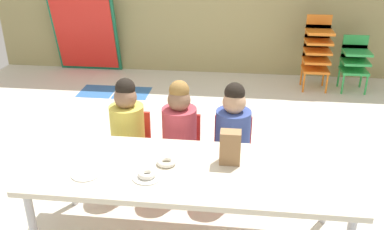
{
  "coord_description": "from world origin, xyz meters",
  "views": [
    {
      "loc": [
        0.41,
        -2.98,
        1.97
      ],
      "look_at": [
        0.13,
        -0.52,
        0.82
      ],
      "focal_mm": 39.31,
      "sensor_mm": 36.0,
      "label": 1
    }
  ],
  "objects_px": {
    "seated_child_near_camera": "(128,124)",
    "kid_chair_green_stack": "(355,60)",
    "folded_activity_table": "(85,34)",
    "kid_chair_orange_stack": "(317,49)",
    "paper_plate_near_edge": "(147,177)",
    "donut_powdered_loose": "(166,162)",
    "craft_table": "(190,175)",
    "seated_child_far_right": "(233,130)",
    "donut_powdered_on_plate": "(147,174)",
    "seated_child_middle_seat": "(180,127)",
    "paper_plate_center_table": "(86,174)",
    "paper_bag_brown": "(230,147)"
  },
  "relations": [
    {
      "from": "craft_table",
      "to": "kid_chair_orange_stack",
      "type": "relative_size",
      "value": 2.18
    },
    {
      "from": "kid_chair_orange_stack",
      "to": "paper_plate_near_edge",
      "type": "relative_size",
      "value": 5.11
    },
    {
      "from": "seated_child_middle_seat",
      "to": "paper_plate_center_table",
      "type": "xyz_separation_m",
      "value": [
        -0.47,
        -0.73,
        0.02
      ]
    },
    {
      "from": "kid_chair_green_stack",
      "to": "paper_plate_near_edge",
      "type": "distance_m",
      "value": 3.7
    },
    {
      "from": "seated_child_far_right",
      "to": "kid_chair_orange_stack",
      "type": "distance_m",
      "value": 2.62
    },
    {
      "from": "seated_child_middle_seat",
      "to": "seated_child_far_right",
      "type": "height_order",
      "value": "same"
    },
    {
      "from": "seated_child_far_right",
      "to": "paper_bag_brown",
      "type": "bearing_deg",
      "value": -91.06
    },
    {
      "from": "seated_child_near_camera",
      "to": "donut_powdered_on_plate",
      "type": "xyz_separation_m",
      "value": [
        0.31,
        -0.72,
        0.04
      ]
    },
    {
      "from": "kid_chair_orange_stack",
      "to": "paper_bag_brown",
      "type": "xyz_separation_m",
      "value": [
        -0.99,
        -2.92,
        0.16
      ]
    },
    {
      "from": "folded_activity_table",
      "to": "paper_plate_near_edge",
      "type": "distance_m",
      "value": 3.82
    },
    {
      "from": "seated_child_far_right",
      "to": "seated_child_near_camera",
      "type": "bearing_deg",
      "value": 180.0
    },
    {
      "from": "seated_child_middle_seat",
      "to": "folded_activity_table",
      "type": "relative_size",
      "value": 0.84
    },
    {
      "from": "seated_child_near_camera",
      "to": "donut_powdered_loose",
      "type": "xyz_separation_m",
      "value": [
        0.4,
        -0.56,
        0.03
      ]
    },
    {
      "from": "seated_child_middle_seat",
      "to": "seated_child_far_right",
      "type": "bearing_deg",
      "value": -0.0
    },
    {
      "from": "craft_table",
      "to": "seated_child_far_right",
      "type": "xyz_separation_m",
      "value": [
        0.25,
        0.6,
        0.03
      ]
    },
    {
      "from": "paper_plate_near_edge",
      "to": "donut_powdered_loose",
      "type": "bearing_deg",
      "value": 60.85
    },
    {
      "from": "kid_chair_green_stack",
      "to": "folded_activity_table",
      "type": "relative_size",
      "value": 0.63
    },
    {
      "from": "paper_bag_brown",
      "to": "donut_powdered_on_plate",
      "type": "height_order",
      "value": "paper_bag_brown"
    },
    {
      "from": "seated_child_near_camera",
      "to": "kid_chair_green_stack",
      "type": "xyz_separation_m",
      "value": [
        2.25,
        2.42,
        -0.16
      ]
    },
    {
      "from": "seated_child_near_camera",
      "to": "seated_child_middle_seat",
      "type": "distance_m",
      "value": 0.4
    },
    {
      "from": "folded_activity_table",
      "to": "seated_child_middle_seat",
      "type": "bearing_deg",
      "value": -58.05
    },
    {
      "from": "craft_table",
      "to": "donut_powdered_loose",
      "type": "bearing_deg",
      "value": 167.22
    },
    {
      "from": "folded_activity_table",
      "to": "paper_plate_center_table",
      "type": "height_order",
      "value": "folded_activity_table"
    },
    {
      "from": "seated_child_near_camera",
      "to": "kid_chair_orange_stack",
      "type": "relative_size",
      "value": 1.0
    },
    {
      "from": "kid_chair_orange_stack",
      "to": "kid_chair_green_stack",
      "type": "height_order",
      "value": "kid_chair_orange_stack"
    },
    {
      "from": "craft_table",
      "to": "donut_powdered_on_plate",
      "type": "height_order",
      "value": "donut_powdered_on_plate"
    },
    {
      "from": "donut_powdered_on_plate",
      "to": "paper_plate_center_table",
      "type": "bearing_deg",
      "value": -178.66
    },
    {
      "from": "folded_activity_table",
      "to": "donut_powdered_loose",
      "type": "relative_size",
      "value": 8.81
    },
    {
      "from": "paper_plate_center_table",
      "to": "seated_child_middle_seat",
      "type": "bearing_deg",
      "value": 57.36
    },
    {
      "from": "seated_child_near_camera",
      "to": "donut_powdered_on_plate",
      "type": "bearing_deg",
      "value": -66.9
    },
    {
      "from": "craft_table",
      "to": "kid_chair_green_stack",
      "type": "relative_size",
      "value": 2.94
    },
    {
      "from": "seated_child_far_right",
      "to": "donut_powdered_on_plate",
      "type": "bearing_deg",
      "value": -124.34
    },
    {
      "from": "seated_child_far_right",
      "to": "kid_chair_orange_stack",
      "type": "bearing_deg",
      "value": 67.99
    },
    {
      "from": "seated_child_middle_seat",
      "to": "folded_activity_table",
      "type": "bearing_deg",
      "value": 121.95
    },
    {
      "from": "paper_bag_brown",
      "to": "paper_plate_center_table",
      "type": "distance_m",
      "value": 0.9
    },
    {
      "from": "donut_powdered_loose",
      "to": "paper_plate_near_edge",
      "type": "bearing_deg",
      "value": -119.15
    },
    {
      "from": "seated_child_far_right",
      "to": "kid_chair_green_stack",
      "type": "distance_m",
      "value": 2.83
    },
    {
      "from": "craft_table",
      "to": "kid_chair_orange_stack",
      "type": "distance_m",
      "value": 3.26
    },
    {
      "from": "kid_chair_green_stack",
      "to": "paper_plate_center_table",
      "type": "bearing_deg",
      "value": -126.35
    },
    {
      "from": "donut_powdered_loose",
      "to": "paper_plate_center_table",
      "type": "bearing_deg",
      "value": -159.99
    },
    {
      "from": "kid_chair_green_stack",
      "to": "paper_plate_near_edge",
      "type": "xyz_separation_m",
      "value": [
        -1.95,
        -3.15,
        0.18
      ]
    },
    {
      "from": "paper_plate_near_edge",
      "to": "paper_plate_center_table",
      "type": "xyz_separation_m",
      "value": [
        -0.38,
        -0.01,
        0.0
      ]
    },
    {
      "from": "seated_child_middle_seat",
      "to": "paper_bag_brown",
      "type": "xyz_separation_m",
      "value": [
        0.39,
        -0.49,
        0.13
      ]
    },
    {
      "from": "donut_powdered_on_plate",
      "to": "paper_bag_brown",
      "type": "bearing_deg",
      "value": 25.15
    },
    {
      "from": "paper_bag_brown",
      "to": "folded_activity_table",
      "type": "bearing_deg",
      "value": 123.0
    },
    {
      "from": "kid_chair_green_stack",
      "to": "donut_powdered_loose",
      "type": "height_order",
      "value": "kid_chair_green_stack"
    },
    {
      "from": "seated_child_near_camera",
      "to": "seated_child_far_right",
      "type": "bearing_deg",
      "value": -0.0
    },
    {
      "from": "kid_chair_green_stack",
      "to": "paper_plate_center_table",
      "type": "height_order",
      "value": "kid_chair_green_stack"
    },
    {
      "from": "seated_child_near_camera",
      "to": "seated_child_far_right",
      "type": "height_order",
      "value": "same"
    },
    {
      "from": "folded_activity_table",
      "to": "donut_powdered_on_plate",
      "type": "height_order",
      "value": "folded_activity_table"
    }
  ]
}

